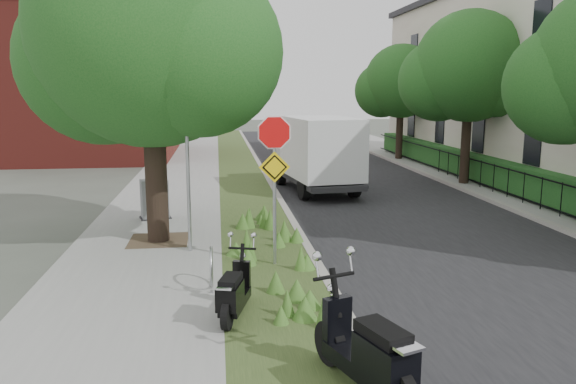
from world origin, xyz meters
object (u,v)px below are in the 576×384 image
Objects in this scene: box_truck at (317,151)px; scooter_far at (372,361)px; utility_cabinet at (155,200)px; scooter_near at (233,297)px; sign_assembly at (274,159)px.

scooter_far is at bearing -97.48° from box_truck.
box_truck is 6.91m from utility_cabinet.
scooter_near is 0.29× the size of box_truck.
box_truck is (2.47, 8.89, -0.80)m from sign_assembly.
box_truck is at bearing 73.69° from scooter_near.
utility_cabinet is at bearing 122.18° from sign_assembly.
sign_assembly is 3.47m from scooter_near.
scooter_near is (-0.95, -2.78, -1.84)m from sign_assembly.
sign_assembly reaches higher than utility_cabinet.
sign_assembly is at bearing -105.51° from box_truck.
scooter_far is at bearing -58.29° from scooter_near.
scooter_far is at bearing -83.48° from sign_assembly.
sign_assembly is 1.66× the size of scooter_far.
scooter_far is 1.76× the size of utility_cabinet.
sign_assembly reaches higher than scooter_far.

